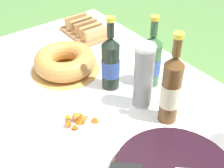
{
  "coord_description": "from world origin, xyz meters",
  "views": [
    {
      "loc": [
        0.77,
        -0.47,
        1.57
      ],
      "look_at": [
        -0.01,
        0.12,
        0.83
      ],
      "focal_mm": 50.0,
      "sensor_mm": 36.0,
      "label": 1
    }
  ],
  "objects_px": {
    "snack_plate_left": "(82,121)",
    "bread_board": "(86,30)",
    "bundt_cake": "(65,62)",
    "juice_bottle_red": "(111,63)",
    "cider_bottle_green": "(151,60)",
    "cider_bottle_amber": "(171,89)",
    "cup_stack": "(144,77)"
  },
  "relations": [
    {
      "from": "snack_plate_left",
      "to": "bread_board",
      "type": "bearing_deg",
      "value": 145.49
    },
    {
      "from": "bundt_cake",
      "to": "juice_bottle_red",
      "type": "distance_m",
      "value": 0.24
    },
    {
      "from": "bundt_cake",
      "to": "juice_bottle_red",
      "type": "bearing_deg",
      "value": 22.96
    },
    {
      "from": "bundt_cake",
      "to": "bread_board",
      "type": "relative_size",
      "value": 1.16
    },
    {
      "from": "snack_plate_left",
      "to": "cider_bottle_green",
      "type": "bearing_deg",
      "value": 95.77
    },
    {
      "from": "cider_bottle_amber",
      "to": "juice_bottle_red",
      "type": "xyz_separation_m",
      "value": [
        -0.28,
        -0.05,
        -0.02
      ]
    },
    {
      "from": "cup_stack",
      "to": "cider_bottle_green",
      "type": "bearing_deg",
      "value": 125.93
    },
    {
      "from": "juice_bottle_red",
      "to": "bread_board",
      "type": "distance_m",
      "value": 0.49
    },
    {
      "from": "bundt_cake",
      "to": "cup_stack",
      "type": "relative_size",
      "value": 1.13
    },
    {
      "from": "bundt_cake",
      "to": "cider_bottle_green",
      "type": "bearing_deg",
      "value": 38.75
    },
    {
      "from": "cider_bottle_green",
      "to": "bread_board",
      "type": "distance_m",
      "value": 0.53
    },
    {
      "from": "juice_bottle_red",
      "to": "bread_board",
      "type": "xyz_separation_m",
      "value": [
        -0.45,
        0.17,
        -0.09
      ]
    },
    {
      "from": "juice_bottle_red",
      "to": "bread_board",
      "type": "height_order",
      "value": "juice_bottle_red"
    },
    {
      "from": "bundt_cake",
      "to": "cup_stack",
      "type": "distance_m",
      "value": 0.41
    },
    {
      "from": "snack_plate_left",
      "to": "cup_stack",
      "type": "bearing_deg",
      "value": 77.68
    },
    {
      "from": "cider_bottle_amber",
      "to": "juice_bottle_red",
      "type": "bearing_deg",
      "value": -170.48
    },
    {
      "from": "bundt_cake",
      "to": "cider_bottle_green",
      "type": "relative_size",
      "value": 0.99
    },
    {
      "from": "bundt_cake",
      "to": "juice_bottle_red",
      "type": "height_order",
      "value": "juice_bottle_red"
    },
    {
      "from": "cup_stack",
      "to": "juice_bottle_red",
      "type": "relative_size",
      "value": 0.86
    },
    {
      "from": "cider_bottle_green",
      "to": "bread_board",
      "type": "relative_size",
      "value": 1.17
    },
    {
      "from": "bundt_cake",
      "to": "snack_plate_left",
      "type": "distance_m",
      "value": 0.36
    },
    {
      "from": "cider_bottle_green",
      "to": "snack_plate_left",
      "type": "distance_m",
      "value": 0.38
    },
    {
      "from": "cider_bottle_amber",
      "to": "snack_plate_left",
      "type": "height_order",
      "value": "cider_bottle_amber"
    },
    {
      "from": "cup_stack",
      "to": "bread_board",
      "type": "xyz_separation_m",
      "value": [
        -0.61,
        0.15,
        -0.11
      ]
    },
    {
      "from": "bundt_cake",
      "to": "snack_plate_left",
      "type": "xyz_separation_m",
      "value": [
        0.33,
        -0.13,
        -0.03
      ]
    },
    {
      "from": "bread_board",
      "to": "cider_bottle_amber",
      "type": "bearing_deg",
      "value": -9.59
    },
    {
      "from": "bundt_cake",
      "to": "bread_board",
      "type": "distance_m",
      "value": 0.35
    },
    {
      "from": "bundt_cake",
      "to": "cider_bottle_green",
      "type": "distance_m",
      "value": 0.38
    },
    {
      "from": "cider_bottle_green",
      "to": "cider_bottle_amber",
      "type": "height_order",
      "value": "cider_bottle_amber"
    },
    {
      "from": "cider_bottle_green",
      "to": "bread_board",
      "type": "height_order",
      "value": "cider_bottle_green"
    },
    {
      "from": "cider_bottle_amber",
      "to": "cup_stack",
      "type": "bearing_deg",
      "value": -167.87
    },
    {
      "from": "cider_bottle_amber",
      "to": "bread_board",
      "type": "height_order",
      "value": "cider_bottle_amber"
    }
  ]
}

